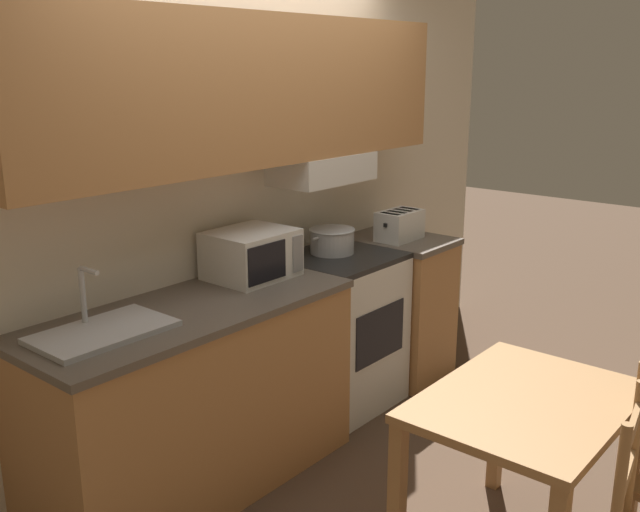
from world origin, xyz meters
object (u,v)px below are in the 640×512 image
(stove_range, at_px, (339,330))
(cooking_pot, at_px, (332,240))
(microwave, at_px, (251,254))
(sink_basin, at_px, (103,330))
(toaster, at_px, (400,225))
(dining_table, at_px, (525,425))

(stove_range, relative_size, cooking_pot, 2.66)
(stove_range, relative_size, microwave, 2.19)
(cooking_pot, bearing_deg, sink_basin, -176.64)
(microwave, relative_size, toaster, 1.34)
(cooking_pot, bearing_deg, toaster, -12.97)
(microwave, height_order, toaster, microwave)
(stove_range, height_order, sink_basin, sink_basin)
(sink_basin, xyz_separation_m, dining_table, (0.94, -1.42, -0.32))
(stove_range, height_order, dining_table, stove_range)
(stove_range, bearing_deg, toaster, -5.11)
(toaster, xyz_separation_m, sink_basin, (-2.13, 0.03, -0.07))
(toaster, height_order, dining_table, toaster)
(microwave, bearing_deg, dining_table, -90.89)
(dining_table, bearing_deg, cooking_pot, 66.28)
(sink_basin, bearing_deg, stove_range, 0.81)
(cooking_pot, xyz_separation_m, toaster, (0.52, -0.12, 0.02))
(stove_range, relative_size, dining_table, 0.99)
(stove_range, distance_m, toaster, 0.77)
(sink_basin, bearing_deg, toaster, -0.70)
(cooking_pot, relative_size, microwave, 0.83)
(dining_table, bearing_deg, toaster, 49.62)
(cooking_pot, height_order, microwave, microwave)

